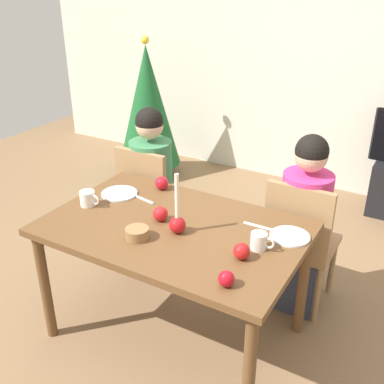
{
  "coord_description": "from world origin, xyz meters",
  "views": [
    {
      "loc": [
        1.18,
        -1.83,
        2.01
      ],
      "look_at": [
        0.0,
        0.2,
        0.87
      ],
      "focal_mm": 43.11,
      "sensor_mm": 36.0,
      "label": 1
    }
  ],
  "objects_px": {
    "chair_left": "(150,197)",
    "plate_left": "(119,193)",
    "apple_by_right_mug": "(242,251)",
    "apple_far_edge": "(226,279)",
    "person_left_child": "(152,189)",
    "chair_right": "(300,238)",
    "apple_by_left_plate": "(162,183)",
    "plate_right": "(290,236)",
    "apple_near_candle": "(160,214)",
    "candle_centerpiece": "(177,221)",
    "christmas_tree": "(148,106)",
    "mug_right": "(259,241)",
    "person_right_child": "(303,228)",
    "dining_table": "(174,239)",
    "mug_left": "(88,199)",
    "bowl_walnuts": "(137,233)"
  },
  "relations": [
    {
      "from": "person_right_child",
      "to": "plate_right",
      "type": "relative_size",
      "value": 5.62
    },
    {
      "from": "chair_right",
      "to": "apple_by_right_mug",
      "type": "bearing_deg",
      "value": -96.74
    },
    {
      "from": "chair_left",
      "to": "plate_right",
      "type": "bearing_deg",
      "value": -19.04
    },
    {
      "from": "person_left_child",
      "to": "apple_by_left_plate",
      "type": "height_order",
      "value": "person_left_child"
    },
    {
      "from": "mug_right",
      "to": "person_right_child",
      "type": "bearing_deg",
      "value": 85.89
    },
    {
      "from": "christmas_tree",
      "to": "mug_left",
      "type": "xyz_separation_m",
      "value": [
        0.96,
        -1.98,
        0.05
      ]
    },
    {
      "from": "apple_by_right_mug",
      "to": "apple_far_edge",
      "type": "bearing_deg",
      "value": -82.44
    },
    {
      "from": "christmas_tree",
      "to": "apple_by_right_mug",
      "type": "distance_m",
      "value": 2.83
    },
    {
      "from": "dining_table",
      "to": "plate_left",
      "type": "xyz_separation_m",
      "value": [
        -0.5,
        0.16,
        0.09
      ]
    },
    {
      "from": "chair_left",
      "to": "plate_left",
      "type": "xyz_separation_m",
      "value": [
        0.09,
        -0.45,
        0.24
      ]
    },
    {
      "from": "chair_left",
      "to": "plate_right",
      "type": "height_order",
      "value": "chair_left"
    },
    {
      "from": "candle_centerpiece",
      "to": "mug_right",
      "type": "xyz_separation_m",
      "value": [
        0.43,
        0.07,
        -0.02
      ]
    },
    {
      "from": "person_left_child",
      "to": "person_right_child",
      "type": "distance_m",
      "value": 1.13
    },
    {
      "from": "bowl_walnuts",
      "to": "mug_right",
      "type": "bearing_deg",
      "value": 20.89
    },
    {
      "from": "chair_left",
      "to": "apple_near_candle",
      "type": "xyz_separation_m",
      "value": [
        0.5,
        -0.59,
        0.28
      ]
    },
    {
      "from": "person_left_child",
      "to": "apple_by_right_mug",
      "type": "distance_m",
      "value": 1.3
    },
    {
      "from": "chair_left",
      "to": "candle_centerpiece",
      "type": "xyz_separation_m",
      "value": [
        0.65,
        -0.66,
        0.31
      ]
    },
    {
      "from": "apple_far_edge",
      "to": "apple_by_right_mug",
      "type": "bearing_deg",
      "value": 97.56
    },
    {
      "from": "person_right_child",
      "to": "mug_left",
      "type": "relative_size",
      "value": 8.88
    },
    {
      "from": "person_left_child",
      "to": "candle_centerpiece",
      "type": "distance_m",
      "value": 0.98
    },
    {
      "from": "apple_by_right_mug",
      "to": "christmas_tree",
      "type": "bearing_deg",
      "value": 134.16
    },
    {
      "from": "person_left_child",
      "to": "bowl_walnuts",
      "type": "xyz_separation_m",
      "value": [
        0.5,
        -0.84,
        0.21
      ]
    },
    {
      "from": "candle_centerpiece",
      "to": "apple_far_edge",
      "type": "height_order",
      "value": "candle_centerpiece"
    },
    {
      "from": "chair_left",
      "to": "chair_right",
      "type": "height_order",
      "value": "same"
    },
    {
      "from": "mug_left",
      "to": "mug_right",
      "type": "relative_size",
      "value": 1.06
    },
    {
      "from": "plate_left",
      "to": "plate_right",
      "type": "distance_m",
      "value": 1.08
    },
    {
      "from": "plate_right",
      "to": "mug_right",
      "type": "distance_m",
      "value": 0.21
    },
    {
      "from": "chair_right",
      "to": "apple_by_left_plate",
      "type": "bearing_deg",
      "value": -163.32
    },
    {
      "from": "apple_near_candle",
      "to": "apple_by_left_plate",
      "type": "height_order",
      "value": "apple_by_left_plate"
    },
    {
      "from": "apple_near_candle",
      "to": "mug_left",
      "type": "bearing_deg",
      "value": -172.42
    },
    {
      "from": "plate_left",
      "to": "apple_near_candle",
      "type": "height_order",
      "value": "apple_near_candle"
    },
    {
      "from": "candle_centerpiece",
      "to": "apple_by_right_mug",
      "type": "height_order",
      "value": "candle_centerpiece"
    },
    {
      "from": "candle_centerpiece",
      "to": "apple_by_right_mug",
      "type": "distance_m",
      "value": 0.4
    },
    {
      "from": "mug_right",
      "to": "christmas_tree",
      "type": "bearing_deg",
      "value": 136.52
    },
    {
      "from": "apple_by_right_mug",
      "to": "apple_far_edge",
      "type": "relative_size",
      "value": 1.12
    },
    {
      "from": "dining_table",
      "to": "chair_right",
      "type": "height_order",
      "value": "chair_right"
    },
    {
      "from": "apple_near_candle",
      "to": "apple_far_edge",
      "type": "distance_m",
      "value": 0.67
    },
    {
      "from": "plate_right",
      "to": "bowl_walnuts",
      "type": "distance_m",
      "value": 0.79
    },
    {
      "from": "plate_right",
      "to": "apple_by_left_plate",
      "type": "xyz_separation_m",
      "value": [
        -0.9,
        0.15,
        0.04
      ]
    },
    {
      "from": "christmas_tree",
      "to": "plate_right",
      "type": "relative_size",
      "value": 6.89
    },
    {
      "from": "bowl_walnuts",
      "to": "apple_by_left_plate",
      "type": "xyz_separation_m",
      "value": [
        -0.22,
        0.56,
        0.01
      ]
    },
    {
      "from": "plate_left",
      "to": "plate_right",
      "type": "bearing_deg",
      "value": 2.19
    },
    {
      "from": "chair_left",
      "to": "apple_far_edge",
      "type": "distance_m",
      "value": 1.45
    },
    {
      "from": "chair_right",
      "to": "apple_far_edge",
      "type": "distance_m",
      "value": 0.98
    },
    {
      "from": "plate_left",
      "to": "mug_right",
      "type": "xyz_separation_m",
      "value": [
        0.99,
        -0.14,
        0.04
      ]
    },
    {
      "from": "plate_right",
      "to": "apple_far_edge",
      "type": "bearing_deg",
      "value": -101.34
    },
    {
      "from": "dining_table",
      "to": "apple_near_candle",
      "type": "height_order",
      "value": "apple_near_candle"
    },
    {
      "from": "christmas_tree",
      "to": "apple_near_candle",
      "type": "xyz_separation_m",
      "value": [
        1.43,
        -1.91,
        0.04
      ]
    },
    {
      "from": "apple_by_left_plate",
      "to": "mug_right",
      "type": "bearing_deg",
      "value": -22.69
    },
    {
      "from": "mug_right",
      "to": "apple_far_edge",
      "type": "relative_size",
      "value": 1.67
    }
  ]
}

